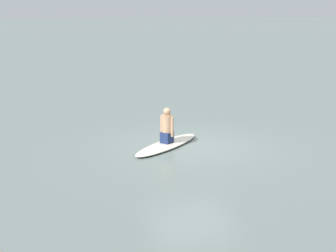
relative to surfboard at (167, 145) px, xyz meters
name	(u,v)px	position (x,y,z in m)	size (l,w,h in m)	color
ground_plane	(192,146)	(-0.71, 0.22, -0.06)	(400.00, 400.00, 0.00)	slate
surfboard	(167,145)	(0.00, 0.00, 0.00)	(2.95, 0.72, 0.12)	silver
person_paddler	(167,127)	(0.00, 0.00, 0.53)	(0.44, 0.43, 1.03)	navy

